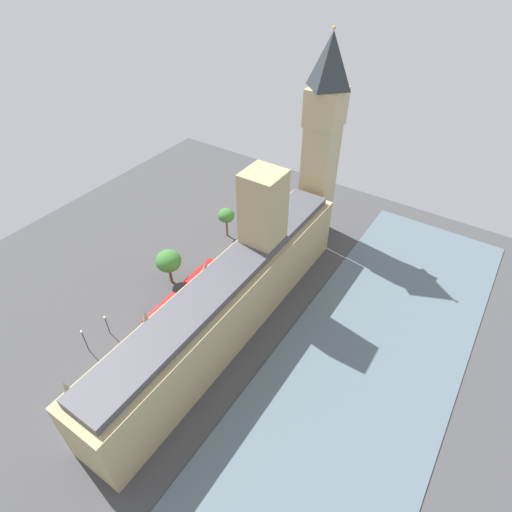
# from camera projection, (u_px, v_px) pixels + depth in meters

# --- Properties ---
(ground_plane) EXTENTS (148.72, 148.72, 0.00)m
(ground_plane) POSITION_uv_depth(u_px,v_px,m) (222.00, 324.00, 98.41)
(ground_plane) COLOR #424244
(river_thames) EXTENTS (36.51, 133.85, 0.25)m
(river_thames) POSITION_uv_depth(u_px,v_px,m) (351.00, 392.00, 84.54)
(river_thames) COLOR slate
(river_thames) RESTS_ON ground
(parliament_building) EXTENTS (12.10, 78.72, 34.33)m
(parliament_building) POSITION_uv_depth(u_px,v_px,m) (232.00, 294.00, 92.54)
(parliament_building) COLOR tan
(parliament_building) RESTS_ON ground
(clock_tower) EXTENTS (8.79, 8.79, 55.58)m
(clock_tower) POSITION_uv_depth(u_px,v_px,m) (322.00, 140.00, 108.78)
(clock_tower) COLOR tan
(clock_tower) RESTS_ON ground
(car_silver_near_tower) EXTENTS (1.84, 4.68, 1.74)m
(car_silver_near_tower) POSITION_uv_depth(u_px,v_px,m) (253.00, 235.00, 123.38)
(car_silver_near_tower) COLOR #B7B7BC
(car_silver_near_tower) RESTS_ON ground
(car_black_kerbside) EXTENTS (2.03, 4.72, 1.74)m
(car_black_kerbside) POSITION_uv_depth(u_px,v_px,m) (234.00, 258.00, 115.58)
(car_black_kerbside) COLOR black
(car_black_kerbside) RESTS_ON ground
(double_decker_bus_midblock) EXTENTS (2.78, 10.54, 4.75)m
(double_decker_bus_midblock) POSITION_uv_depth(u_px,v_px,m) (202.00, 277.00, 107.08)
(double_decker_bus_midblock) COLOR red
(double_decker_bus_midblock) RESTS_ON ground
(double_decker_bus_opposite_hall) EXTENTS (2.95, 10.58, 4.75)m
(double_decker_bus_opposite_hall) POSITION_uv_depth(u_px,v_px,m) (163.00, 314.00, 97.42)
(double_decker_bus_opposite_hall) COLOR red
(double_decker_bus_opposite_hall) RESTS_ON ground
(car_white_far_end) EXTENTS (1.83, 4.30, 1.74)m
(car_white_far_end) POSITION_uv_depth(u_px,v_px,m) (124.00, 367.00, 88.19)
(car_white_far_end) COLOR silver
(car_white_far_end) RESTS_ON ground
(car_yellow_cab_corner) EXTENTS (1.98, 4.44, 1.74)m
(car_yellow_cab_corner) POSITION_uv_depth(u_px,v_px,m) (83.00, 388.00, 84.43)
(car_yellow_cab_corner) COLOR gold
(car_yellow_cab_corner) RESTS_ON ground
(pedestrian_trailing) EXTENTS (0.60, 0.50, 1.54)m
(pedestrian_trailing) POSITION_uv_depth(u_px,v_px,m) (108.00, 400.00, 82.45)
(pedestrian_trailing) COLOR black
(pedestrian_trailing) RESTS_ON ground
(plane_tree_by_river_gate) EXTENTS (5.10, 5.10, 8.22)m
(plane_tree_by_river_gate) POSITION_uv_depth(u_px,v_px,m) (168.00, 264.00, 105.88)
(plane_tree_by_river_gate) COLOR brown
(plane_tree_by_river_gate) RESTS_ON ground
(plane_tree_under_trees) EXTENTS (4.84, 4.84, 9.36)m
(plane_tree_under_trees) POSITION_uv_depth(u_px,v_px,m) (226.00, 216.00, 120.14)
(plane_tree_under_trees) COLOR brown
(plane_tree_under_trees) RESTS_ON ground
(plane_tree_leading) EXTENTS (6.45, 6.45, 10.24)m
(plane_tree_leading) POSITION_uv_depth(u_px,v_px,m) (168.00, 261.00, 104.42)
(plane_tree_leading) COLOR brown
(plane_tree_leading) RESTS_ON ground
(street_lamp_slot_10) EXTENTS (0.56, 0.56, 6.82)m
(street_lamp_slot_10) POSITION_uv_depth(u_px,v_px,m) (84.00, 337.00, 89.47)
(street_lamp_slot_10) COLOR black
(street_lamp_slot_10) RESTS_ON ground
(street_lamp_slot_11) EXTENTS (0.56, 0.56, 5.75)m
(street_lamp_slot_11) POSITION_uv_depth(u_px,v_px,m) (106.00, 322.00, 93.68)
(street_lamp_slot_11) COLOR black
(street_lamp_slot_11) RESTS_ON ground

